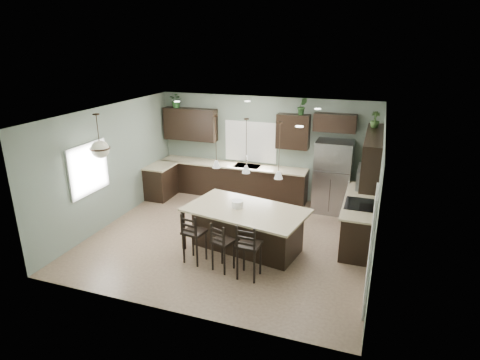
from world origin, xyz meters
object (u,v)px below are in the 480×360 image
Objects in this scene: bar_stool_left at (194,237)px; bar_stool_right at (249,250)px; plant_back_left at (177,100)px; kitchen_island at (246,230)px; refrigerator at (332,177)px; bar_stool_center at (223,246)px; serving_dish at (237,204)px.

bar_stool_right reaches higher than bar_stool_left.
kitchen_island is at bearing -44.08° from plant_back_left.
bar_stool_right is at bearing -105.74° from refrigerator.
bar_stool_right is at bearing 8.09° from bar_stool_center.
serving_dish is (-1.61, -2.64, 0.07)m from refrigerator.
serving_dish is 0.24× the size of bar_stool_center.
serving_dish is at bearing -180.00° from kitchen_island.
refrigerator is 4.77m from plant_back_left.
bar_stool_right is (0.55, -0.09, 0.05)m from bar_stool_center.
serving_dish is 1.25m from bar_stool_right.
bar_stool_center is (0.64, -0.10, -0.03)m from bar_stool_left.
bar_stool_center reaches higher than kitchen_island.
kitchen_island is at bearing 53.89° from bar_stool_left.
kitchen_island is at bearing -117.88° from refrigerator.
bar_stool_left is at bearing -171.30° from bar_stool_center.
kitchen_island is 10.15× the size of serving_dish.
bar_stool_left is (-2.22, -3.47, -0.39)m from refrigerator.
refrigerator is at bearing 72.70° from kitchen_island.
refrigerator is at bearing -3.37° from plant_back_left.
serving_dish is 0.22× the size of bar_stool_left.
bar_stool_left is 0.65m from bar_stool_center.
bar_stool_center is at bearing -113.85° from refrigerator.
refrigerator is 3.07m from kitchen_island.
bar_stool_right is at bearing -57.69° from kitchen_island.
bar_stool_center is 0.90× the size of bar_stool_right.
bar_stool_center is 0.56m from bar_stool_right.
plant_back_left is (-2.84, 2.91, 1.61)m from serving_dish.
refrigerator reaches higher than serving_dish.
refrigerator is 0.76× the size of kitchen_island.
refrigerator is 4.14m from bar_stool_left.
bar_stool_center is at bearing 173.53° from bar_stool_right.
bar_stool_right is (1.19, -0.18, 0.02)m from bar_stool_left.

